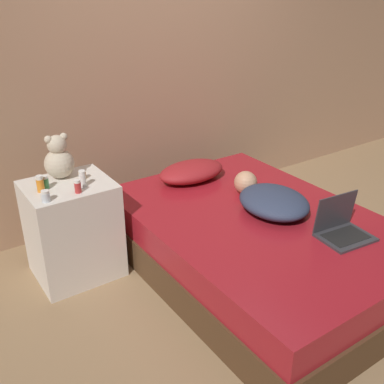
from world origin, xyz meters
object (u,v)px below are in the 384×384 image
teddy_bear (59,159)px  bottle_orange (40,184)px  pillow (192,171)px  bottle_green (45,182)px  person_lying (271,199)px  bottle_white (82,179)px  laptop (342,227)px  bottle_clear (46,196)px  bottle_red (78,186)px  bottle_amber (82,175)px

teddy_bear → bottle_orange: teddy_bear is taller
pillow → bottle_green: size_ratio=6.68×
person_lying → bottle_white: 1.27m
laptop → bottle_white: bottle_white is taller
person_lying → bottle_clear: size_ratio=10.06×
teddy_bear → laptop: bearing=-45.0°
laptop → bottle_clear: 1.82m
laptop → person_lying: bearing=109.2°
bottle_white → teddy_bear: bearing=106.9°
person_lying → teddy_bear: (-1.19, 0.79, 0.30)m
person_lying → bottle_orange: bottle_orange is taller
bottle_green → bottle_clear: size_ratio=1.19×
person_lying → bottle_orange: bearing=160.6°
bottle_red → bottle_orange: bearing=142.0°
bottle_green → bottle_clear: 0.20m
bottle_orange → bottle_red: (0.19, -0.15, -0.01)m
laptop → bottle_clear: bottle_clear is taller
bottle_orange → bottle_clear: bottle_orange is taller
pillow → bottle_amber: size_ratio=9.29×
laptop → bottle_clear: size_ratio=4.88×
bottle_orange → bottle_clear: (-0.02, -0.15, -0.02)m
bottle_green → bottle_clear: bottle_green is taller
bottle_white → bottle_amber: bottle_white is taller
teddy_bear → bottle_orange: bearing=-140.7°
bottle_amber → bottle_clear: bearing=-147.6°
teddy_bear → bottle_amber: 0.18m
bottle_orange → pillow: bearing=3.9°
person_lying → bottle_white: size_ratio=6.86×
bottle_clear → bottle_amber: bottle_clear is taller
pillow → bottle_clear: 1.26m
bottle_green → bottle_red: size_ratio=0.98×
teddy_bear → bottle_red: size_ratio=3.51×
bottle_white → bottle_orange: bearing=163.5°
pillow → bottle_white: size_ratio=5.40×
bottle_orange → bottle_red: size_ratio=1.25×
teddy_bear → bottle_white: (0.07, -0.22, -0.08)m
teddy_bear → bottle_green: (-0.14, -0.11, -0.09)m
bottle_orange → bottle_white: 0.26m
pillow → person_lying: 0.74m
laptop → bottle_white: 1.66m
bottle_white → laptop: bearing=-41.2°
teddy_bear → bottle_clear: (-0.20, -0.30, -0.10)m
laptop → bottle_red: 1.66m
pillow → bottle_clear: bearing=-169.0°
laptop → bottle_green: size_ratio=4.11×
bottle_green → bottle_orange: bearing=-140.8°
pillow → person_lying: (0.17, -0.72, 0.00)m
bottle_white → bottle_clear: bearing=-163.0°
bottle_orange → bottle_green: bearing=39.2°
person_lying → bottle_white: (-1.12, 0.57, 0.22)m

